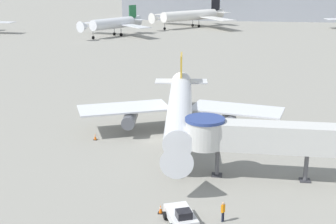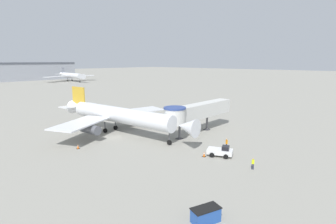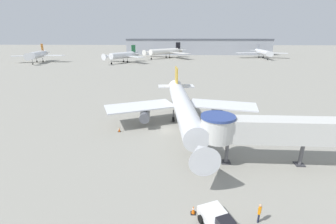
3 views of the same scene
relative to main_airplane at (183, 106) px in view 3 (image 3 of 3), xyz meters
The scene contains 13 objects.
ground_plane 4.87m from the main_airplane, 146.29° to the right, with size 800.00×800.00×0.00m, color gray.
main_airplane is the anchor object (origin of this frame).
jet_bridge 15.72m from the main_airplane, 49.30° to the right, with size 19.36×4.10×6.27m.
pushback_tug_white 22.72m from the main_airplane, 82.94° to the right, with size 3.39×4.33×1.67m.
traffic_cone_port_wing 11.42m from the main_airplane, 164.41° to the right, with size 0.49×0.49×0.80m.
traffic_cone_near_nose 20.96m from the main_airplane, 87.91° to the right, with size 0.49×0.49×0.80m.
traffic_cone_starboard_wing 11.34m from the main_airplane, ahead, with size 0.38×0.38×0.63m.
ground_crew_marshaller 22.43m from the main_airplane, 73.72° to the right, with size 0.37×0.41×1.84m.
background_jet_gray_tail 145.90m from the main_airplane, 66.04° to the left, with size 36.49×35.55×9.63m.
background_jet_black_tail 131.68m from the main_airplane, 94.72° to the left, with size 34.51×33.36×10.86m.
background_jet_green_tail 105.10m from the main_airplane, 109.06° to the left, with size 26.88×26.04×10.07m.
background_jet_orange_tail 129.57m from the main_airplane, 131.31° to the left, with size 29.52×29.66×10.73m.
terminal_building 173.95m from the main_airplane, 84.92° to the left, with size 122.96×26.75×13.19m.
Camera 3 is at (1.92, -35.20, 15.08)m, focal length 24.00 mm.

